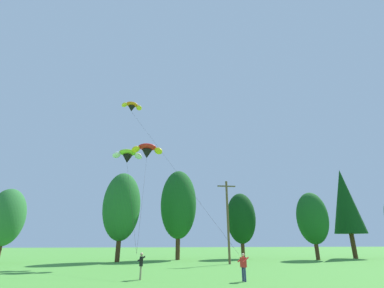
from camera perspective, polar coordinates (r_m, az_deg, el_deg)
name	(u,v)px	position (r m, az deg, el deg)	size (l,w,h in m)	color
treeline_tree_c	(6,217)	(40.24, -34.54, -12.55)	(4.10, 4.10, 8.52)	#472D19
treeline_tree_d	(122,206)	(37.49, -14.61, -12.57)	(4.80, 4.80, 11.12)	#472D19
treeline_tree_e	(178,204)	(40.30, -2.87, -12.53)	(5.14, 5.14, 12.38)	#472D19
treeline_tree_f	(241,218)	(43.13, 10.31, -15.13)	(4.34, 4.34, 9.41)	#472D19
treeline_tree_g	(312,218)	(43.45, 24.03, -14.06)	(4.26, 4.26, 9.12)	#472D19
treeline_tree_h	(345,201)	(49.49, 29.57, -10.38)	(4.54, 4.54, 13.35)	#472D19
utility_pole	(228,218)	(33.10, 7.56, -15.30)	(2.20, 0.26, 9.33)	brown
kite_flyer_near	(141,264)	(20.41, -10.69, -23.54)	(0.54, 0.58, 1.69)	gray
kite_flyer_mid	(243,265)	(19.53, 10.79, -23.72)	(0.72, 0.74, 1.69)	navy
parafoil_kite_high_red_yellow	(147,150)	(33.44, -9.45, -1.30)	(4.00, 12.25, 12.12)	red
parafoil_kite_mid_orange	(132,106)	(38.07, -12.59, 7.74)	(10.87, 16.18, 18.74)	orange
parafoil_kite_far_lime_white	(127,156)	(34.62, -13.46, -2.41)	(4.58, 13.31, 11.73)	#93D633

